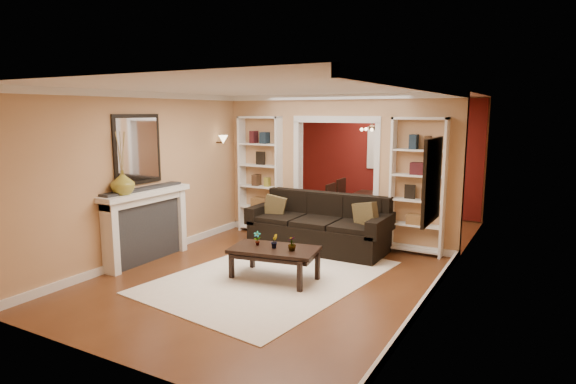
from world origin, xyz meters
The scene contains 30 objects.
floor centered at (0.00, 0.00, 0.00)m, with size 8.00×8.00×0.00m, color brown.
ceiling centered at (0.00, 0.00, 2.70)m, with size 8.00×8.00×0.00m, color white.
wall_back centered at (0.00, 4.00, 1.35)m, with size 8.00×8.00×0.00m, color tan.
wall_front centered at (0.00, -4.00, 1.35)m, with size 8.00×8.00×0.00m, color tan.
wall_left centered at (-2.25, 0.00, 1.35)m, with size 8.00×8.00×0.00m, color tan.
wall_right centered at (2.25, 0.00, 1.35)m, with size 8.00×8.00×0.00m, color tan.
partition_wall centered at (0.00, 1.20, 1.35)m, with size 4.50×0.15×2.70m, color tan.
red_back_panel centered at (0.00, 3.97, 1.32)m, with size 4.44×0.04×2.64m, color maroon.
dining_window centered at (0.00, 3.93, 1.55)m, with size 0.78×0.03×0.98m, color #8CA5CC.
area_rug centered at (0.03, -1.18, 0.01)m, with size 2.50×3.49×0.01m, color white.
sofa centered at (0.00, 0.45, 0.48)m, with size 2.44×1.06×0.96m, color black.
pillow_left centered at (-0.87, 0.43, 0.65)m, with size 0.37×0.11×0.37m, color brown.
pillow_right centered at (0.87, 0.43, 0.69)m, with size 0.45×0.13×0.45m, color brown.
coffee_table centered at (0.11, -1.25, 0.23)m, with size 1.23×0.67×0.47m, color black.
plant_left centered at (-0.18, -1.25, 0.57)m, with size 0.11×0.07×0.21m, color #336626.
plant_center centered at (0.11, -1.25, 0.57)m, with size 0.11×0.09×0.20m, color #336626.
plant_right centered at (0.40, -1.25, 0.57)m, with size 0.11×0.11×0.20m, color #336626.
bookshelf_left centered at (-1.55, 1.03, 1.15)m, with size 0.90×0.30×2.30m, color white.
bookshelf_right centered at (1.55, 1.03, 1.15)m, with size 0.90×0.30×2.30m, color white.
fireplace centered at (-2.09, -1.50, 0.58)m, with size 0.32×1.70×1.16m, color white.
vase centered at (-2.09, -1.95, 1.34)m, with size 0.35×0.35×0.37m, color olive.
mirror centered at (-2.23, -1.50, 1.80)m, with size 0.03×0.95×1.10m, color silver.
wall_sconce centered at (-2.15, 0.55, 1.83)m, with size 0.18×0.18×0.22m, color #FFE0A5.
framed_art centered at (2.21, -1.00, 1.55)m, with size 0.04×0.85×1.05m, color black.
dining_table centered at (0.12, 2.75, 0.30)m, with size 0.94×1.68×0.59m, color black.
dining_chair_nw centered at (-0.43, 2.45, 0.44)m, with size 0.44×0.44×0.88m, color black.
dining_chair_ne centered at (0.67, 2.45, 0.38)m, with size 0.38×0.38×0.77m, color black.
dining_chair_sw centered at (-0.43, 3.05, 0.46)m, with size 0.45×0.45×0.92m, color black.
dining_chair_se centered at (0.67, 3.05, 0.39)m, with size 0.38×0.38×0.78m, color black.
chandelier centered at (0.00, 2.70, 2.02)m, with size 0.50×0.50×0.30m, color #372719.
Camera 1 is at (3.51, -6.94, 2.38)m, focal length 30.00 mm.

